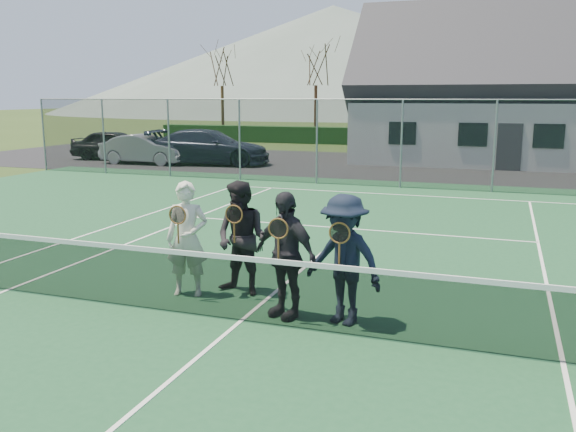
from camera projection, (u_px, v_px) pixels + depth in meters
name	position (u px, v px, depth m)	size (l,w,h in m)	color
ground	(424.00, 168.00, 26.97)	(220.00, 220.00, 0.00)	#2C4117
court_surface	(241.00, 322.00, 8.47)	(30.00, 30.00, 0.02)	#1C4C2B
tarmac_carpark	(336.00, 164.00, 28.28)	(40.00, 12.00, 0.01)	black
hedge_row	(449.00, 138.00, 37.96)	(40.00, 1.20, 1.10)	black
hill_west	(332.00, 61.00, 102.80)	(110.00, 110.00, 18.00)	slate
car_a	(116.00, 145.00, 30.30)	(1.74, 4.32, 1.47)	black
car_b	(145.00, 149.00, 28.30)	(1.44, 4.14, 1.36)	gray
car_c	(209.00, 147.00, 28.01)	(2.27, 5.57, 1.62)	black
court_markings	(241.00, 321.00, 8.47)	(11.03, 23.83, 0.01)	white
tennis_net	(240.00, 286.00, 8.37)	(11.68, 0.08, 1.10)	slate
perimeter_fence	(401.00, 144.00, 20.66)	(30.07, 0.07, 3.02)	slate
clubhouse	(525.00, 77.00, 28.59)	(15.60, 8.20, 7.70)	silver
tree_a	(222.00, 58.00, 43.12)	(3.20, 3.20, 7.77)	#3B2715
tree_b	(316.00, 56.00, 40.83)	(3.20, 3.20, 7.77)	#371E14
tree_c	(488.00, 52.00, 37.22)	(3.20, 3.20, 7.77)	#321F12
player_a	(187.00, 239.00, 9.46)	(0.74, 0.58, 1.80)	silver
player_b	(242.00, 238.00, 9.51)	(1.00, 0.85, 1.80)	black
player_c	(285.00, 255.00, 8.52)	(1.14, 0.81, 1.80)	#25242A
player_d	(344.00, 260.00, 8.25)	(1.32, 1.01, 1.80)	black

